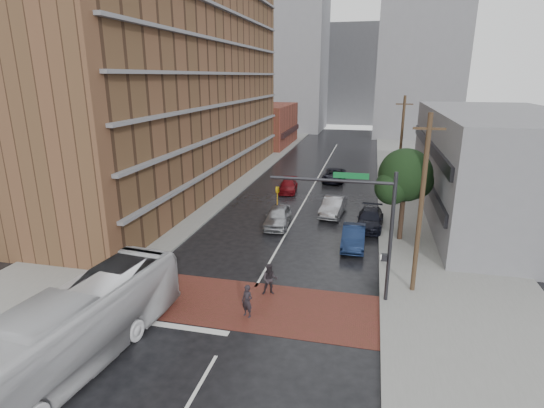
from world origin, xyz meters
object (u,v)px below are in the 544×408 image
Objects in this scene: pedestrian_a at (247,301)px; car_parked_near at (354,237)px; car_travel_a at (278,217)px; car_travel_b at (333,206)px; car_parked_far at (370,214)px; suv_travel at (334,175)px; car_parked_mid at (370,219)px; car_travel_c at (288,186)px; transit_bus at (72,331)px; pedestrian_b at (270,280)px.

car_parked_near is at bearing 88.79° from pedestrian_a.
car_travel_b is at bearing 40.36° from car_travel_a.
car_parked_far is at bearing -9.98° from car_travel_b.
car_travel_a is 0.99× the size of car_travel_b.
pedestrian_a is 0.34× the size of suv_travel.
car_parked_mid is (1.10, 4.41, -0.03)m from car_parked_near.
car_travel_b is at bearing -57.05° from car_travel_c.
car_travel_b is at bearing 106.63° from car_parked_near.
transit_bus is 6.63× the size of pedestrian_b.
pedestrian_a is at bearing -87.45° from car_travel_a.
transit_bus is 19.48m from car_travel_a.
car_parked_mid is (3.20, -2.51, -0.08)m from car_travel_b.
car_travel_b is 1.21× the size of car_parked_far.
car_parked_near is 6.10m from car_parked_far.
car_travel_c is (-2.69, 24.37, -0.23)m from pedestrian_a.
car_parked_mid is (5.87, 15.01, -0.15)m from pedestrian_a.
car_travel_a reaches higher than car_parked_mid.
car_travel_c is at bearing -124.88° from suv_travel.
pedestrian_a is 30.26m from suv_travel.
car_parked_near is (10.70, 15.92, -0.93)m from transit_bus.
suv_travel is (1.60, 30.22, -0.16)m from pedestrian_a.
pedestrian_a is at bearing 47.86° from transit_bus.
car_travel_a is at bearing 118.96° from pedestrian_a.
car_travel_a is at bearing 82.56° from transit_bus.
car_parked_far is (11.80, 21.92, -1.00)m from transit_bus.
car_parked_far is (7.29, 2.99, -0.13)m from car_travel_a.
pedestrian_b is (6.51, 7.81, -0.77)m from transit_bus.
transit_bus is 19.21m from car_parked_near.
pedestrian_b is 0.40× the size of car_parked_near.
car_parked_near is at bearing 47.91° from pedestrian_b.
pedestrian_b is at bearing -109.68° from car_parked_mid.
transit_bus is 2.76× the size of car_travel_c.
transit_bus reaches higher than car_travel_b.
pedestrian_b is at bearing -117.63° from car_parked_near.
transit_bus is 3.04× the size of car_parked_far.
transit_bus is 23.53m from car_parked_mid.
car_parked_far reaches higher than car_travel_c.
suv_travel is at bearing 84.00° from transit_bus.
suv_travel is 19.86m from car_parked_near.
transit_bus is 10.20m from pedestrian_b.
pedestrian_b is at bearing -107.61° from car_parked_far.
transit_bus is 2.54× the size of car_travel_a.
car_parked_far is at bearing 93.23° from car_parked_mid.
pedestrian_b is 22.12m from car_travel_c.
car_travel_c is (-3.27, 21.87, -0.28)m from pedestrian_b.
pedestrian_b reaches higher than car_parked_near.
car_parked_near is 0.92× the size of car_parked_mid.
suv_travel is (7.53, 35.53, -0.97)m from transit_bus.
pedestrian_b reaches higher than car_travel_a.
car_travel_c is 0.85× the size of suv_travel.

